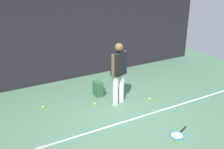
{
  "coord_description": "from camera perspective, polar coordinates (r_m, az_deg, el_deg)",
  "views": [
    {
      "loc": [
        -3.03,
        -4.94,
        3.43
      ],
      "look_at": [
        0.0,
        0.4,
        1.0
      ],
      "focal_mm": 42.76,
      "sensor_mm": 36.0,
      "label": 1
    }
  ],
  "objects": [
    {
      "name": "tennis_player",
      "position": [
        6.97,
        1.44,
        0.89
      ],
      "size": [
        0.51,
        0.33,
        1.7
      ],
      "rotation": [
        0.0,
        0.0,
        0.31
      ],
      "color": "white",
      "rests_on": "ground"
    },
    {
      "name": "backpack",
      "position": [
        7.72,
        -2.9,
        -3.09
      ],
      "size": [
        0.29,
        0.31,
        0.44
      ],
      "rotation": [
        0.0,
        0.0,
        1.6
      ],
      "color": "#2D6038",
      "rests_on": "ground"
    },
    {
      "name": "ground_plane",
      "position": [
        6.74,
        1.7,
        -9.04
      ],
      "size": [
        12.0,
        12.0,
        0.0
      ],
      "primitive_type": "plane",
      "color": "#4C7556"
    },
    {
      "name": "tennis_ball_near_player",
      "position": [
        7.27,
        -3.72,
        -6.33
      ],
      "size": [
        0.07,
        0.07,
        0.07
      ],
      "primitive_type": "sphere",
      "color": "#CCE033",
      "rests_on": "ground"
    },
    {
      "name": "court_line",
      "position": [
        6.55,
        2.84,
        -9.98
      ],
      "size": [
        9.0,
        0.05,
        0.0
      ],
      "primitive_type": "cube",
      "color": "white",
      "rests_on": "ground"
    },
    {
      "name": "tennis_ball_mid_court",
      "position": [
        7.59,
        8.04,
        -5.22
      ],
      "size": [
        0.07,
        0.07,
        0.07
      ],
      "primitive_type": "sphere",
      "color": "#CCE033",
      "rests_on": "ground"
    },
    {
      "name": "tennis_ball_by_fence",
      "position": [
        8.65,
        1.77,
        -1.54
      ],
      "size": [
        0.07,
        0.07,
        0.07
      ],
      "primitive_type": "sphere",
      "color": "#CCE033",
      "rests_on": "ground"
    },
    {
      "name": "tennis_ball_far_left",
      "position": [
        7.34,
        -14.54,
        -6.76
      ],
      "size": [
        0.07,
        0.07,
        0.07
      ],
      "primitive_type": "sphere",
      "color": "#CCE033",
      "rests_on": "ground"
    },
    {
      "name": "tennis_racket",
      "position": [
        6.23,
        13.85,
        -12.43
      ],
      "size": [
        0.63,
        0.42,
        0.03
      ],
      "rotation": [
        0.0,
        0.0,
        3.52
      ],
      "color": "black",
      "rests_on": "ground"
    },
    {
      "name": "back_fence",
      "position": [
        8.75,
        -8.49,
        7.56
      ],
      "size": [
        10.0,
        0.1,
        2.69
      ],
      "primitive_type": "cube",
      "color": "black",
      "rests_on": "ground"
    }
  ]
}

